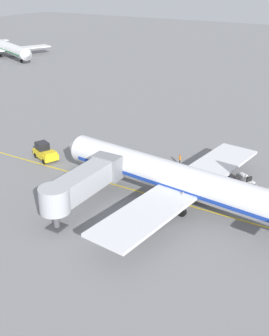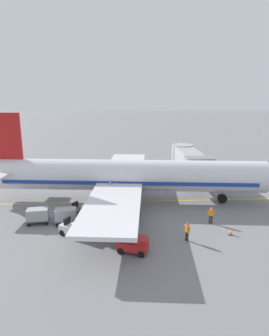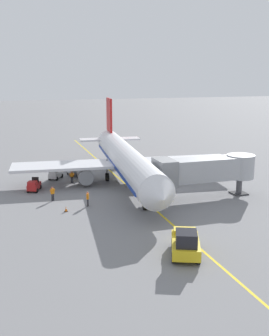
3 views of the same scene
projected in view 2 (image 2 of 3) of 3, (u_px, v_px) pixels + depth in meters
ground_plane at (133, 201)px, 36.10m from camera, size 400.00×400.00×0.00m
gate_lead_in_line at (133, 201)px, 36.10m from camera, size 0.24×80.00×0.01m
parked_airliner at (127, 176)px, 35.48m from camera, size 30.39×37.35×10.63m
jet_bridge at (189, 160)px, 42.78m from camera, size 12.61×3.50×4.98m
baggage_tug_lead at (74, 228)px, 27.27m from camera, size 2.31×2.76×1.62m
baggage_tug_trailing at (81, 211)px, 31.19m from camera, size 2.40×2.74×1.62m
baggage_tug_spare at (134, 245)px, 24.30m from camera, size 2.00×2.76×1.62m
baggage_cart_front at (66, 215)px, 29.71m from camera, size 1.58×2.96×1.58m
baggage_cart_second_in_train at (38, 215)px, 29.72m from camera, size 1.58×2.96×1.58m
ground_crew_wing_walker at (211, 215)px, 29.78m from camera, size 0.35×0.71×1.69m
ground_crew_loader at (105, 217)px, 29.18m from camera, size 0.72×0.34×1.69m
ground_crew_marshaller at (187, 231)px, 26.22m from camera, size 0.67×0.43×1.69m
safety_cone_nose_left at (230, 232)px, 27.48m from camera, size 0.36×0.36×0.59m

